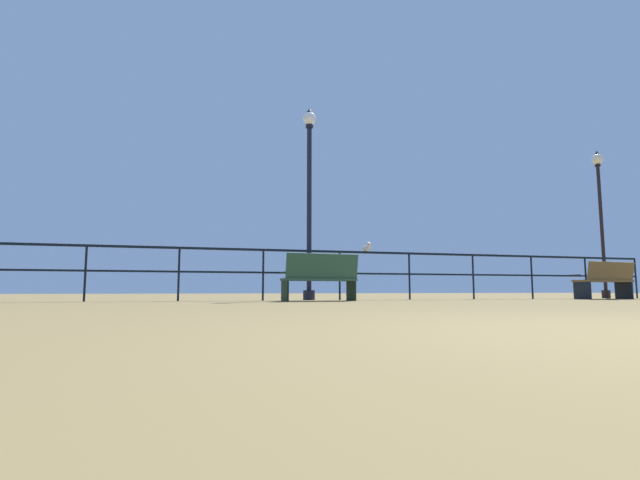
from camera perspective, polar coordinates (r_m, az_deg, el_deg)
name	(u,v)px	position (r m, az deg, el deg)	size (l,w,h in m)	color
pier_railing	(302,263)	(10.32, -2.18, -2.87)	(19.22, 0.05, 1.11)	black
bench_near_left	(321,276)	(9.49, 0.06, -4.39)	(1.56, 0.74, 0.96)	#294C35
bench_near_right	(606,279)	(13.58, 31.63, -4.08)	(1.57, 0.81, 0.92)	brown
lamppost_center	(309,188)	(10.84, -1.33, 6.33)	(0.32, 0.32, 4.50)	black
lamppost_right	(600,207)	(15.40, 31.12, 3.50)	(0.30, 0.30, 4.20)	black
seagull_on_rail	(367,247)	(10.81, 5.78, -0.90)	(0.18, 0.43, 0.21)	silver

